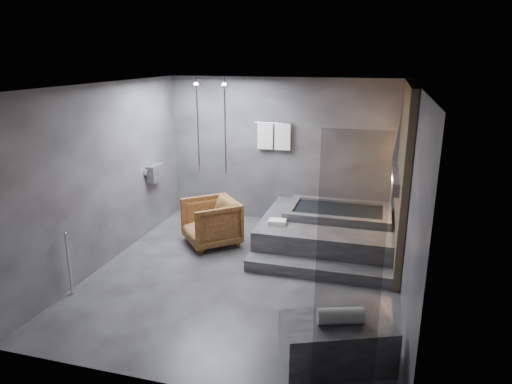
% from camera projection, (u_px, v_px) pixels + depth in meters
% --- Properties ---
extents(room, '(5.00, 5.04, 2.82)m').
position_uv_depth(room, '(276.00, 161.00, 6.52)').
color(room, '#2B2B2D').
rests_on(room, ground).
extents(tub_deck, '(2.20, 2.00, 0.50)m').
position_uv_depth(tub_deck, '(327.00, 232.00, 7.90)').
color(tub_deck, '#2F2F32').
rests_on(tub_deck, ground).
extents(tub_step, '(2.20, 0.36, 0.18)m').
position_uv_depth(tub_step, '(317.00, 270.00, 6.85)').
color(tub_step, '#2F2F32').
rests_on(tub_step, ground).
extents(concrete_bench, '(1.30, 1.02, 0.52)m').
position_uv_depth(concrete_bench, '(337.00, 343.00, 4.84)').
color(concrete_bench, '#2E2F31').
rests_on(concrete_bench, ground).
extents(driftwood_chair, '(1.23, 1.22, 0.80)m').
position_uv_depth(driftwood_chair, '(211.00, 222.00, 7.92)').
color(driftwood_chair, '#462711').
rests_on(driftwood_chair, ground).
extents(rolled_towel, '(0.51, 0.31, 0.17)m').
position_uv_depth(rolled_towel, '(340.00, 316.00, 4.72)').
color(rolled_towel, white).
rests_on(rolled_towel, concrete_bench).
extents(deck_towel, '(0.30, 0.23, 0.08)m').
position_uv_depth(deck_towel, '(277.00, 222.00, 7.54)').
color(deck_towel, white).
rests_on(deck_towel, tub_deck).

